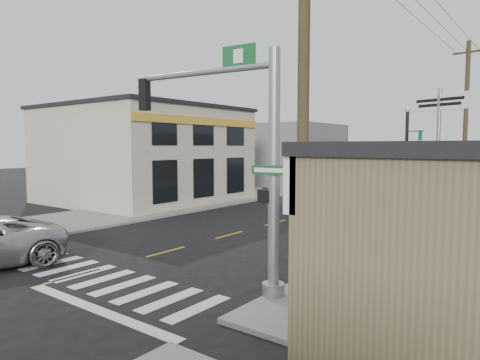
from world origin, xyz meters
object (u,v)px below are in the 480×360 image
Objects in this scene: fire_hydrant at (395,271)px; utility_pole_far at (465,125)px; bare_tree at (419,160)px; utility_pole_near at (303,89)px; traffic_signal_pole at (249,146)px; dance_center_sign at (439,121)px; guide_sign at (402,209)px; lamp_post at (407,158)px.

fire_hydrant is 17.08m from utility_pole_far.
bare_tree is 3.58m from utility_pole_near.
utility_pole_near is at bearing -26.33° from traffic_signal_pole.
utility_pole_near is at bearing -82.10° from utility_pole_far.
dance_center_sign is at bearing 80.12° from traffic_signal_pole.
bare_tree is (1.71, -4.59, 1.92)m from guide_sign.
guide_sign is (2.31, 6.33, -2.27)m from traffic_signal_pole.
utility_pole_far reaches higher than traffic_signal_pole.
dance_center_sign is (0.34, 4.56, 1.95)m from lamp_post.
lamp_post reaches higher than fire_hydrant.
dance_center_sign is (1.31, 16.12, 1.37)m from traffic_signal_pole.
utility_pole_near is at bearing -85.98° from guide_sign.
fire_hydrant is at bearing 125.45° from bare_tree.
guide_sign is at bearing -67.15° from dance_center_sign.
lamp_post is at bearing -77.28° from dance_center_sign.
bare_tree is at bearing -75.91° from utility_pole_far.
bare_tree is at bearing -72.06° from lamp_post.
utility_pole_near is 1.01× the size of utility_pole_far.
traffic_signal_pole is at bearing 161.00° from utility_pole_near.
fire_hydrant is 6.34m from utility_pole_near.
utility_pole_near reaches higher than dance_center_sign.
guide_sign is 0.26× the size of utility_pole_far.
fire_hydrant is 0.14× the size of bare_tree.
utility_pole_near is at bearing -70.28° from dance_center_sign.
guide_sign is at bearing 103.51° from fire_hydrant.
utility_pole_far reaches higher than dance_center_sign.
bare_tree is (2.70, -14.39, -1.71)m from dance_center_sign.
dance_center_sign is (-1.00, 9.79, 3.64)m from guide_sign.
guide_sign is 0.45× the size of lamp_post.
utility_pole_far is at bearing 82.39° from lamp_post.
bare_tree is at bearing -62.32° from dance_center_sign.
guide_sign is 5.66m from lamp_post.
guide_sign is at bearing 64.74° from traffic_signal_pole.
bare_tree is 17.78m from utility_pole_far.
utility_pole_far is (-0.00, 20.16, -0.05)m from utility_pole_near.
bare_tree is (3.05, -9.83, 0.24)m from lamp_post.
traffic_signal_pole is 7.11m from guide_sign.
fire_hydrant is at bearing -75.24° from lamp_post.
utility_pole_near reaches higher than guide_sign.
utility_pole_near is at bearing -84.03° from lamp_post.
guide_sign is 0.26× the size of utility_pole_near.
guide_sign is at bearing 90.46° from utility_pole_near.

